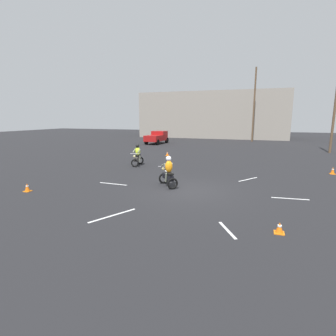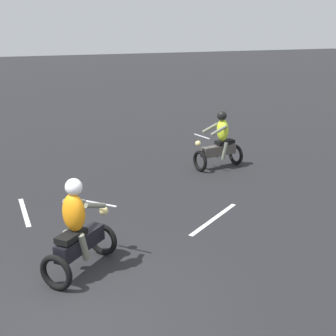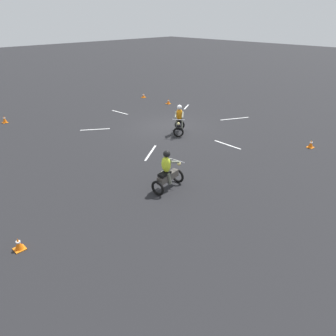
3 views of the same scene
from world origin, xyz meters
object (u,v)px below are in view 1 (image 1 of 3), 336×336
Objects in this scene: motorcycle_rider_background at (137,156)px; traffic_cone_far_right at (333,171)px; utility_pole_near at (334,114)px; utility_pole_far at (254,105)px; motorcycle_rider_foreground at (168,173)px; pickup_truck at (157,137)px; traffic_cone_mid_left at (27,188)px; traffic_cone_mid_center at (167,154)px; traffic_cone_near_left at (279,228)px.

traffic_cone_far_right is (13.40, 1.35, -0.50)m from motorcycle_rider_background.
utility_pole_near is 0.74× the size of utility_pole_far.
motorcycle_rider_foreground is 1.00× the size of motorcycle_rider_background.
pickup_truck is at bearing 72.55° from motorcycle_rider_foreground.
pickup_truck is at bearing 140.74° from traffic_cone_far_right.
utility_pole_far is (9.73, 32.57, 5.24)m from traffic_cone_mid_left.
utility_pole_near is 13.72m from utility_pole_far.
utility_pole_near reaches higher than traffic_cone_mid_center.
utility_pole_near is at bearing 78.70° from traffic_cone_far_right.
motorcycle_rider_background is 25.82m from utility_pole_far.
traffic_cone_near_left is 17.66m from traffic_cone_mid_center.
motorcycle_rider_foreground reaches higher than traffic_cone_far_right.
traffic_cone_near_left is (14.40, -25.71, -0.75)m from pickup_truck.
pickup_truck is 9.18× the size of traffic_cone_far_right.
traffic_cone_mid_left is at bearing 174.82° from traffic_cone_near_left.
motorcycle_rider_foreground is 6.81m from traffic_cone_near_left.
utility_pole_far reaches higher than traffic_cone_mid_center.
motorcycle_rider_foreground is 4.52× the size of traffic_cone_near_left.
pickup_truck is 21.10m from utility_pole_near.
utility_pole_near is at bearing 74.59° from traffic_cone_near_left.
motorcycle_rider_background is 0.21× the size of utility_pole_near.
motorcycle_rider_background is 4.52× the size of traffic_cone_near_left.
utility_pole_far reaches higher than traffic_cone_mid_left.
utility_pole_far is (3.40, 29.32, 4.71)m from motorcycle_rider_foreground.
pickup_truck reaches higher than traffic_cone_mid_center.
motorcycle_rider_foreground is at bearing -70.38° from traffic_cone_mid_center.
utility_pole_far reaches higher than traffic_cone_near_left.
utility_pole_near is at bearing 50.45° from traffic_cone_mid_left.
traffic_cone_near_left is at bearing -105.41° from utility_pole_near.
pickup_truck reaches higher than motorcycle_rider_foreground.
utility_pole_far is at bearing 36.36° from pickup_truck.
traffic_cone_far_right is at bearing 70.25° from traffic_cone_near_left.
motorcycle_rider_foreground is at bearing 121.60° from motorcycle_rider_background.
motorcycle_rider_background is at bearing 135.35° from traffic_cone_near_left.
traffic_cone_mid_center is 20.55m from utility_pole_far.
motorcycle_rider_background is 0.15× the size of utility_pole_far.
motorcycle_rider_foreground is at bearing 27.13° from traffic_cone_mid_left.
motorcycle_rider_background is 0.39× the size of pickup_truck.
traffic_cone_mid_center is at bearing -153.93° from utility_pole_near.
traffic_cone_mid_left is at bearing -99.96° from traffic_cone_mid_center.
traffic_cone_mid_center is (5.29, -10.58, -0.73)m from pickup_truck.
motorcycle_rider_foreground is 29.89m from utility_pole_far.
traffic_cone_near_left is at bearing -79.85° from motorcycle_rider_foreground.
utility_pole_far is (-1.86, 33.62, 5.26)m from traffic_cone_near_left.
traffic_cone_far_right is 12.68m from utility_pole_near.
traffic_cone_mid_left is at bearing 67.96° from motorcycle_rider_background.
utility_pole_far reaches higher than pickup_truck.
traffic_cone_mid_center is at bearing 69.03° from motorcycle_rider_foreground.
traffic_cone_far_right is at bearing -5.22° from motorcycle_rider_foreground.
traffic_cone_mid_left is (-6.33, -3.25, -0.52)m from motorcycle_rider_foreground.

